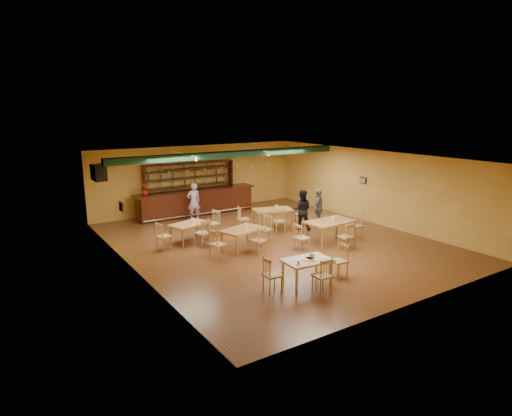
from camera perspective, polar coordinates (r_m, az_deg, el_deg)
floor at (r=15.55m, az=2.14°, el=-4.41°), size 12.00×12.00×0.00m
ceiling_beam at (r=17.30m, az=-3.15°, el=7.05°), size 10.00×0.30×0.25m
track_rail_left at (r=17.02m, az=-9.47°, el=7.04°), size 0.05×2.50×0.05m
track_rail_right at (r=18.53m, az=-0.29°, el=7.67°), size 0.05×2.50×0.05m
ac_unit at (r=16.91m, az=-19.87°, el=4.40°), size 0.34×0.70×0.48m
picture_left at (r=13.92m, az=-17.27°, el=0.19°), size 0.04×0.34×0.28m
picture_right at (r=18.74m, az=13.86°, el=3.54°), size 0.04×0.34×0.28m
bar_counter at (r=19.49m, az=-7.81°, el=0.75°), size 5.55×0.85×1.13m
back_bar_hutch at (r=19.94m, az=-8.64°, el=2.68°), size 4.29×0.40×2.28m
poinsettia at (r=18.49m, az=-14.42°, el=2.36°), size 0.35×0.35×0.49m
dining_table_a at (r=15.59m, az=-8.65°, el=-3.21°), size 1.53×1.16×0.68m
dining_table_b at (r=17.21m, az=2.24°, el=-1.40°), size 1.70×1.28×0.76m
dining_table_c at (r=14.60m, az=-1.79°, el=-4.09°), size 1.61×1.22×0.72m
dining_table_d at (r=15.34m, az=9.64°, el=-3.19°), size 1.71×1.06×0.84m
near_table at (r=11.90m, az=6.70°, el=-8.28°), size 1.33×0.91×0.68m
pizza_tray at (r=11.83m, az=7.08°, el=-6.60°), size 0.41×0.41×0.01m
parmesan_shaker at (r=11.42m, az=5.59°, el=-7.05°), size 0.08×0.08×0.11m
napkin_stack at (r=12.10m, az=7.36°, el=-6.13°), size 0.24×0.21×0.03m
pizza_server at (r=11.95m, az=7.45°, el=-6.38°), size 0.31×0.26×0.00m
side_plate at (r=11.96m, az=9.17°, el=-6.47°), size 0.24×0.24×0.01m
patron_bar at (r=18.50m, az=-8.17°, el=0.83°), size 0.61×0.42×1.60m
patron_right_a at (r=16.97m, az=6.02°, el=-0.25°), size 0.97×0.94×1.58m
patron_right_b at (r=17.48m, az=8.18°, el=-0.01°), size 0.95×0.80×1.52m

